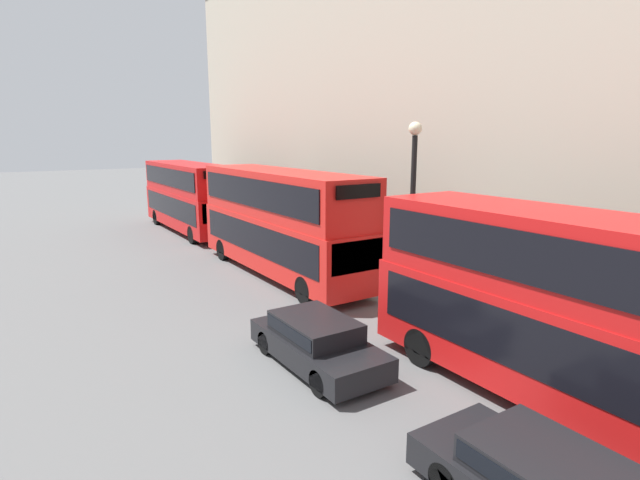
% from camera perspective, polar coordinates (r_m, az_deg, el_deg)
% --- Properties ---
extents(bus_leading, '(2.59, 10.38, 4.27)m').
position_cam_1_polar(bus_leading, '(11.64, 28.52, -7.09)').
color(bus_leading, red).
rests_on(bus_leading, ground).
extents(bus_second_in_queue, '(2.59, 10.87, 4.46)m').
position_cam_1_polar(bus_second_in_queue, '(21.13, -4.49, 2.50)').
color(bus_second_in_queue, red).
rests_on(bus_second_in_queue, ground).
extents(bus_third_in_queue, '(2.59, 10.58, 4.23)m').
position_cam_1_polar(bus_third_in_queue, '(32.08, -14.71, 5.09)').
color(bus_third_in_queue, red).
rests_on(bus_third_in_queue, ground).
extents(car_hatchback, '(1.80, 4.23, 1.27)m').
position_cam_1_polar(car_hatchback, '(13.13, -0.40, -11.36)').
color(car_hatchback, black).
rests_on(car_hatchback, ground).
extents(street_lamp, '(0.44, 0.44, 6.31)m').
position_cam_1_polar(street_lamp, '(17.00, 10.56, 5.05)').
color(street_lamp, black).
rests_on(street_lamp, ground).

